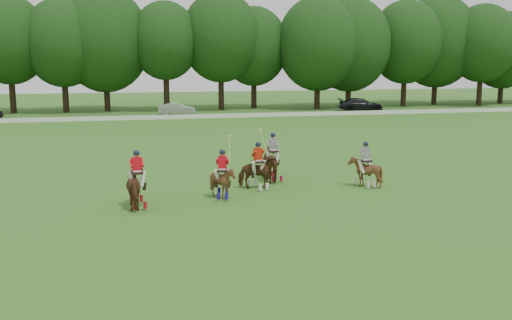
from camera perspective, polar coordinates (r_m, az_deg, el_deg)
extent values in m
plane|color=#30601B|center=(22.55, 0.65, -5.37)|extent=(180.00, 180.00, 0.00)
cylinder|color=black|center=(71.18, -23.19, 6.33)|extent=(0.70, 0.70, 4.98)
ellipsoid|color=black|center=(71.14, -23.51, 10.98)|extent=(8.80, 8.80, 10.12)
cylinder|color=black|center=(70.01, -18.53, 6.43)|extent=(0.70, 0.70, 4.64)
ellipsoid|color=black|center=(69.94, -18.79, 11.03)|extent=(8.80, 8.80, 10.13)
cylinder|color=black|center=(70.76, -14.68, 6.52)|extent=(0.70, 0.70, 4.31)
ellipsoid|color=black|center=(70.70, -14.91, 11.50)|extent=(10.67, 10.67, 12.27)
cylinder|color=black|center=(69.40, -8.95, 7.04)|extent=(0.70, 0.70, 5.24)
ellipsoid|color=black|center=(69.36, -9.07, 11.70)|extent=(8.06, 8.06, 9.26)
cylinder|color=black|center=(70.45, -3.51, 7.16)|extent=(0.70, 0.70, 5.19)
ellipsoid|color=black|center=(70.42, -3.56, 12.17)|extent=(9.50, 9.50, 10.92)
cylinder|color=black|center=(72.68, -0.22, 6.99)|extent=(0.70, 0.70, 4.48)
ellipsoid|color=black|center=(72.61, -0.22, 11.30)|extent=(8.60, 8.60, 9.89)
cylinder|color=black|center=(72.08, 6.13, 6.80)|extent=(0.70, 0.70, 4.21)
ellipsoid|color=black|center=(72.00, 6.22, 11.49)|extent=(10.11, 10.11, 11.63)
cylinder|color=black|center=(75.01, 9.22, 6.79)|extent=(0.70, 0.70, 4.07)
ellipsoid|color=black|center=(74.93, 9.34, 11.34)|extent=(10.46, 10.46, 12.03)
cylinder|color=black|center=(78.52, 14.55, 7.00)|extent=(0.70, 0.70, 4.79)
ellipsoid|color=black|center=(78.48, 14.75, 11.34)|extent=(9.47, 9.47, 10.89)
cylinder|color=black|center=(82.51, 17.42, 6.87)|extent=(0.70, 0.70, 4.44)
ellipsoid|color=black|center=(82.47, 17.65, 11.23)|extent=(10.84, 10.84, 12.47)
cylinder|color=black|center=(82.41, 21.46, 6.78)|extent=(0.70, 0.70, 4.86)
ellipsoid|color=black|center=(82.37, 21.72, 10.80)|extent=(8.94, 8.94, 10.28)
cylinder|color=black|center=(88.02, 23.28, 6.51)|extent=(0.70, 0.70, 3.90)
ellipsoid|color=black|center=(87.94, 23.52, 10.04)|extent=(9.29, 9.29, 10.68)
cube|color=white|center=(59.63, -8.12, 4.30)|extent=(120.00, 0.10, 0.44)
imported|color=#A2A1A7|center=(64.11, -7.93, 5.08)|extent=(4.14, 1.90, 1.31)
imported|color=black|center=(69.60, 10.41, 5.48)|extent=(5.56, 2.96, 1.53)
imported|color=#462912|center=(23.79, -11.75, -2.69)|extent=(1.08, 2.06, 1.68)
cube|color=black|center=(23.66, -11.80, -1.23)|extent=(0.49, 0.60, 0.08)
cylinder|color=tan|center=(23.65, -12.52, -1.46)|extent=(0.05, 0.21, 1.29)
imported|color=#462912|center=(26.61, 0.20, -1.34)|extent=(1.78, 1.63, 1.51)
cube|color=black|center=(26.50, 0.20, -0.17)|extent=(0.57, 0.66, 0.08)
cylinder|color=tan|center=(26.50, 0.77, 1.85)|extent=(0.23, 0.75, 1.08)
imported|color=#462912|center=(24.86, -3.36, -2.24)|extent=(1.39, 1.50, 1.44)
cube|color=black|center=(24.76, -3.37, -1.05)|extent=(0.54, 0.64, 0.08)
cylinder|color=tan|center=(24.59, -2.70, 1.06)|extent=(0.18, 0.76, 1.08)
imported|color=#462912|center=(28.49, 1.69, -0.36)|extent=(1.12, 2.13, 1.73)
cube|color=black|center=(28.39, 1.70, 0.90)|extent=(0.49, 0.60, 0.08)
cylinder|color=tan|center=(28.30, 1.13, 0.71)|extent=(0.05, 0.21, 1.29)
imported|color=#462912|center=(27.57, 10.84, -1.17)|extent=(1.41, 1.53, 1.46)
cube|color=black|center=(27.47, 10.87, -0.08)|extent=(0.54, 0.64, 0.08)
cylinder|color=tan|center=(27.32, 10.35, -0.29)|extent=(0.07, 0.21, 1.29)
sphere|color=white|center=(26.19, 0.55, -3.10)|extent=(0.09, 0.09, 0.09)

